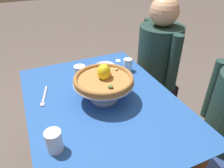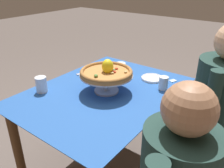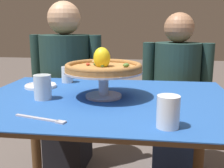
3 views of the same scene
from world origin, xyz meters
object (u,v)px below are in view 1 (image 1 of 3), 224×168
(diner_left, at_px, (157,69))
(water_glass_back_left, at_px, (128,65))
(dinner_fork, at_px, (44,97))
(side_plate, at_px, (105,67))
(pizza, at_px, (104,78))
(sugar_packet, at_px, (118,61))
(pizza_stand, at_px, (104,87))
(water_glass_front_right, at_px, (54,142))
(water_glass_side_left, at_px, (80,74))

(diner_left, bearing_deg, water_glass_back_left, -71.73)
(dinner_fork, bearing_deg, side_plate, 112.63)
(dinner_fork, bearing_deg, diner_left, 102.39)
(diner_left, bearing_deg, pizza, -59.89)
(dinner_fork, xyz_separation_m, sugar_packet, (-0.26, 0.62, -0.00))
(pizza, height_order, sugar_packet, pizza)
(sugar_packet, xyz_separation_m, diner_left, (0.05, 0.35, -0.13))
(water_glass_back_left, xyz_separation_m, sugar_packet, (-0.17, 0.00, -0.04))
(dinner_fork, relative_size, diner_left, 0.17)
(pizza_stand, xyz_separation_m, side_plate, (-0.36, 0.15, -0.08))
(side_plate, bearing_deg, dinner_fork, -67.37)
(sugar_packet, bearing_deg, water_glass_front_right, -42.61)
(pizza, relative_size, water_glass_back_left, 3.75)
(water_glass_side_left, bearing_deg, sugar_packet, 114.28)
(water_glass_side_left, xyz_separation_m, sugar_packet, (-0.16, 0.36, -0.05))
(pizza, xyz_separation_m, water_glass_side_left, (-0.26, -0.07, -0.09))
(water_glass_front_right, height_order, dinner_fork, water_glass_front_right)
(pizza, height_order, diner_left, diner_left)
(water_glass_front_right, distance_m, dinner_fork, 0.43)
(pizza, xyz_separation_m, water_glass_back_left, (-0.26, 0.29, -0.10))
(pizza_stand, bearing_deg, diner_left, 120.12)
(water_glass_back_left, relative_size, diner_left, 0.08)
(pizza, distance_m, side_plate, 0.41)
(water_glass_side_left, distance_m, dinner_fork, 0.28)
(dinner_fork, bearing_deg, water_glass_front_right, -1.74)
(water_glass_side_left, height_order, diner_left, diner_left)
(pizza_stand, relative_size, diner_left, 0.29)
(water_glass_front_right, distance_m, water_glass_side_left, 0.59)
(water_glass_side_left, bearing_deg, water_glass_front_right, -27.40)
(side_plate, bearing_deg, sugar_packet, 114.06)
(water_glass_front_right, relative_size, diner_left, 0.09)
(water_glass_back_left, height_order, diner_left, diner_left)
(pizza_stand, height_order, side_plate, pizza_stand)
(pizza_stand, distance_m, side_plate, 0.40)
(sugar_packet, height_order, diner_left, diner_left)
(water_glass_side_left, height_order, dinner_fork, water_glass_side_left)
(pizza, relative_size, dinner_fork, 1.69)
(water_glass_side_left, bearing_deg, water_glass_back_left, 89.50)
(dinner_fork, height_order, diner_left, diner_left)
(water_glass_side_left, height_order, side_plate, water_glass_side_left)
(pizza, distance_m, water_glass_front_right, 0.44)
(pizza_stand, relative_size, water_glass_side_left, 3.21)
(water_glass_back_left, bearing_deg, pizza_stand, -48.46)
(water_glass_back_left, bearing_deg, dinner_fork, -81.11)
(pizza, xyz_separation_m, side_plate, (-0.36, 0.15, -0.13))
(diner_left, bearing_deg, sugar_packet, -97.82)
(water_glass_side_left, height_order, sugar_packet, water_glass_side_left)
(pizza_stand, distance_m, water_glass_front_right, 0.43)
(water_glass_side_left, xyz_separation_m, diner_left, (-0.11, 0.71, -0.18))
(pizza_stand, xyz_separation_m, pizza, (-0.00, 0.00, 0.06))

